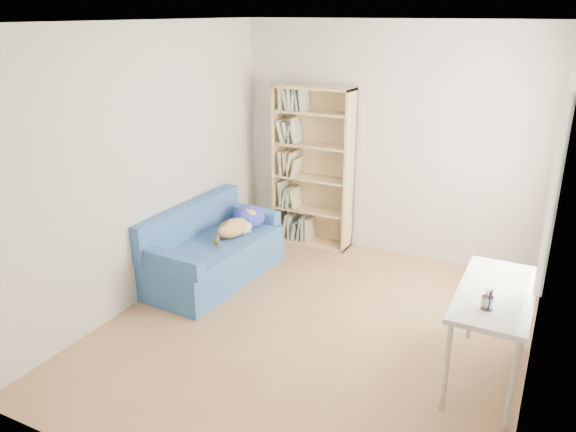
{
  "coord_description": "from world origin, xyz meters",
  "views": [
    {
      "loc": [
        1.75,
        -3.98,
        2.67
      ],
      "look_at": [
        -0.49,
        0.47,
        0.85
      ],
      "focal_mm": 35.0,
      "sensor_mm": 36.0,
      "label": 1
    }
  ],
  "objects_px": {
    "sofa": "(214,250)",
    "bookshelf": "(313,174)",
    "desk": "(495,301)",
    "pen_cup": "(487,301)"
  },
  "relations": [
    {
      "from": "bookshelf",
      "to": "pen_cup",
      "type": "relative_size",
      "value": 12.0
    },
    {
      "from": "sofa",
      "to": "bookshelf",
      "type": "xyz_separation_m",
      "value": [
        0.52,
        1.33,
        0.56
      ]
    },
    {
      "from": "sofa",
      "to": "bookshelf",
      "type": "distance_m",
      "value": 1.54
    },
    {
      "from": "desk",
      "to": "pen_cup",
      "type": "relative_size",
      "value": 7.33
    },
    {
      "from": "desk",
      "to": "pen_cup",
      "type": "bearing_deg",
      "value": -95.17
    },
    {
      "from": "sofa",
      "to": "pen_cup",
      "type": "height_order",
      "value": "pen_cup"
    },
    {
      "from": "desk",
      "to": "sofa",
      "type": "bearing_deg",
      "value": 169.31
    },
    {
      "from": "desk",
      "to": "pen_cup",
      "type": "height_order",
      "value": "pen_cup"
    },
    {
      "from": "desk",
      "to": "bookshelf",
      "type": "bearing_deg",
      "value": 141.22
    },
    {
      "from": "sofa",
      "to": "pen_cup",
      "type": "distance_m",
      "value": 2.99
    }
  ]
}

